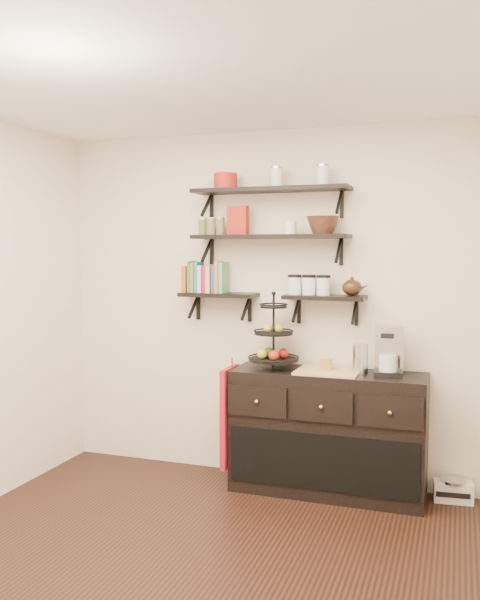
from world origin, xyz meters
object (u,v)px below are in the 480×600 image
(coffee_maker, at_px, (389,351))
(fruit_stand, at_px, (274,343))
(radio, at_px, (453,490))
(sideboard, at_px, (328,432))

(coffee_maker, bearing_deg, fruit_stand, 175.21)
(fruit_stand, relative_size, radio, 1.98)
(coffee_maker, height_order, radio, coffee_maker)
(fruit_stand, relative_size, coffee_maker, 1.53)
(sideboard, bearing_deg, coffee_maker, 3.32)
(fruit_stand, bearing_deg, sideboard, -0.59)
(sideboard, height_order, fruit_stand, fruit_stand)
(sideboard, relative_size, radio, 5.02)
(sideboard, xyz_separation_m, coffee_maker, (0.42, 0.02, 0.62))
(coffee_maker, distance_m, radio, 1.10)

